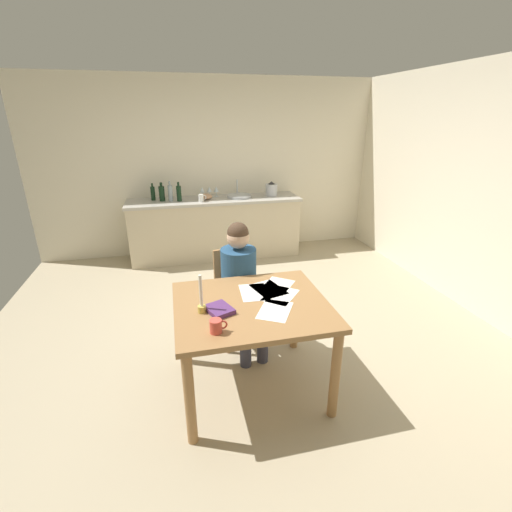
% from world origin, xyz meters
% --- Properties ---
extents(ground_plane, '(5.20, 5.20, 0.04)m').
position_xyz_m(ground_plane, '(0.00, 0.00, -0.02)').
color(ground_plane, tan).
extents(wall_back, '(5.20, 0.12, 2.60)m').
position_xyz_m(wall_back, '(0.00, 2.60, 1.30)').
color(wall_back, silver).
rests_on(wall_back, ground).
extents(wall_right, '(0.12, 5.20, 2.60)m').
position_xyz_m(wall_right, '(2.60, 0.00, 1.30)').
color(wall_right, silver).
rests_on(wall_right, ground).
extents(kitchen_counter, '(2.54, 0.64, 0.90)m').
position_xyz_m(kitchen_counter, '(0.00, 2.24, 0.45)').
color(kitchen_counter, beige).
rests_on(kitchen_counter, ground).
extents(dining_table, '(1.13, 0.98, 0.76)m').
position_xyz_m(dining_table, '(-0.10, -0.75, 0.65)').
color(dining_table, '#9E7042').
rests_on(dining_table, ground).
extents(chair_at_table, '(0.46, 0.46, 0.89)m').
position_xyz_m(chair_at_table, '(-0.09, -0.01, 0.50)').
color(chair_at_table, '#9E7042').
rests_on(chair_at_table, ground).
extents(person_seated, '(0.38, 0.62, 1.19)m').
position_xyz_m(person_seated, '(-0.07, -0.16, 0.68)').
color(person_seated, navy).
rests_on(person_seated, ground).
extents(coffee_mug, '(0.12, 0.08, 0.09)m').
position_xyz_m(coffee_mug, '(-0.40, -1.06, 0.81)').
color(coffee_mug, '#D84C3F').
rests_on(coffee_mug, dining_table).
extents(candlestick, '(0.06, 0.06, 0.29)m').
position_xyz_m(candlestick, '(-0.47, -0.79, 0.84)').
color(candlestick, gold).
rests_on(candlestick, dining_table).
extents(book_magazine, '(0.22, 0.24, 0.03)m').
position_xyz_m(book_magazine, '(-0.35, -0.81, 0.78)').
color(book_magazine, '#552E67').
rests_on(book_magazine, dining_table).
extents(paper_letter, '(0.35, 0.36, 0.00)m').
position_xyz_m(paper_letter, '(0.16, -0.51, 0.76)').
color(paper_letter, white).
rests_on(paper_letter, dining_table).
extents(paper_bill, '(0.23, 0.31, 0.00)m').
position_xyz_m(paper_bill, '(-0.05, -0.58, 0.76)').
color(paper_bill, white).
rests_on(paper_bill, dining_table).
extents(paper_envelope, '(0.28, 0.34, 0.00)m').
position_xyz_m(paper_envelope, '(0.08, -0.55, 0.76)').
color(paper_envelope, white).
rests_on(paper_envelope, dining_table).
extents(paper_receipt, '(0.35, 0.36, 0.00)m').
position_xyz_m(paper_receipt, '(0.14, -0.67, 0.76)').
color(paper_receipt, white).
rests_on(paper_receipt, dining_table).
extents(paper_notice, '(0.33, 0.36, 0.00)m').
position_xyz_m(paper_notice, '(0.04, -0.89, 0.76)').
color(paper_notice, white).
rests_on(paper_notice, dining_table).
extents(sink_unit, '(0.36, 0.36, 0.24)m').
position_xyz_m(sink_unit, '(0.38, 2.24, 0.92)').
color(sink_unit, '#B2B7BC').
rests_on(sink_unit, kitchen_counter).
extents(bottle_oil, '(0.06, 0.06, 0.25)m').
position_xyz_m(bottle_oil, '(-0.88, 2.34, 1.00)').
color(bottle_oil, black).
rests_on(bottle_oil, kitchen_counter).
extents(bottle_vinegar, '(0.08, 0.08, 0.26)m').
position_xyz_m(bottle_vinegar, '(-0.75, 2.27, 1.01)').
color(bottle_vinegar, black).
rests_on(bottle_vinegar, kitchen_counter).
extents(bottle_wine_red, '(0.06, 0.06, 0.28)m').
position_xyz_m(bottle_wine_red, '(-0.63, 2.20, 1.02)').
color(bottle_wine_red, '#8C999E').
rests_on(bottle_wine_red, kitchen_counter).
extents(bottle_sauce, '(0.07, 0.07, 0.27)m').
position_xyz_m(bottle_sauce, '(-0.51, 2.20, 1.02)').
color(bottle_sauce, black).
rests_on(bottle_sauce, kitchen_counter).
extents(mixing_bowl, '(0.18, 0.18, 0.08)m').
position_xyz_m(mixing_bowl, '(-0.13, 2.23, 0.94)').
color(mixing_bowl, tan).
rests_on(mixing_bowl, kitchen_counter).
extents(stovetop_kettle, '(0.18, 0.18, 0.22)m').
position_xyz_m(stovetop_kettle, '(0.88, 2.24, 1.00)').
color(stovetop_kettle, '#B7BABF').
rests_on(stovetop_kettle, kitchen_counter).
extents(wine_glass_near_sink, '(0.07, 0.07, 0.15)m').
position_xyz_m(wine_glass_near_sink, '(0.05, 2.39, 1.01)').
color(wine_glass_near_sink, silver).
rests_on(wine_glass_near_sink, kitchen_counter).
extents(wine_glass_by_kettle, '(0.07, 0.07, 0.15)m').
position_xyz_m(wine_glass_by_kettle, '(-0.06, 2.39, 1.01)').
color(wine_glass_by_kettle, silver).
rests_on(wine_glass_by_kettle, kitchen_counter).
extents(wine_glass_back_left, '(0.07, 0.07, 0.15)m').
position_xyz_m(wine_glass_back_left, '(-0.16, 2.39, 1.01)').
color(wine_glass_back_left, silver).
rests_on(wine_glass_back_left, kitchen_counter).
extents(teacup_on_counter, '(0.11, 0.07, 0.11)m').
position_xyz_m(teacup_on_counter, '(-0.20, 2.09, 0.95)').
color(teacup_on_counter, white).
rests_on(teacup_on_counter, kitchen_counter).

